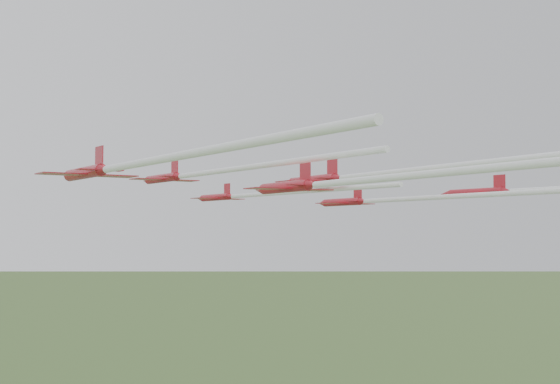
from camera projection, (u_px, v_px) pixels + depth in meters
jet_lead at (252, 195)px, 105.63m from camera, size 7.89×44.45×2.37m
jet_row2_left at (202, 173)px, 87.40m from camera, size 8.44×47.45×2.52m
jet_row2_right at (391, 200)px, 100.56m from camera, size 8.70×47.85×2.58m
jet_row3_left at (127, 165)px, 67.41m from camera, size 9.57×50.59×2.85m
jet_row3_mid at (382, 174)px, 80.93m from camera, size 10.00×58.08×2.94m
jet_row3_right at (545, 189)px, 95.25m from camera, size 9.11×49.07×2.73m
jet_row4_left at (360, 180)px, 61.34m from camera, size 8.37×49.44×2.47m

